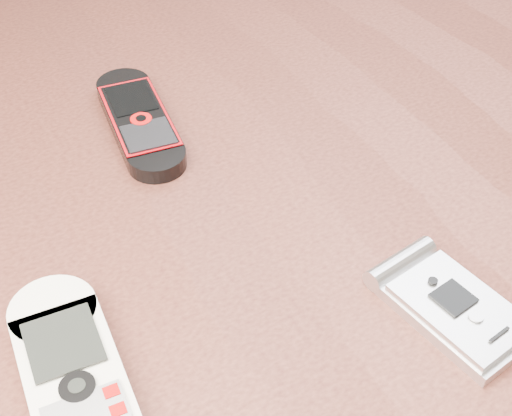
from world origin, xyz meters
The scene contains 4 objects.
table centered at (0.00, 0.00, 0.64)m, with size 1.20×0.80×0.75m.
nokia_white centered at (-0.14, -0.07, 0.76)m, with size 0.05×0.15×0.02m, color silver.
nokia_black_red centered at (-0.02, 0.13, 0.76)m, with size 0.04×0.13×0.01m, color black.
motorola_razr centered at (0.06, -0.12, 0.76)m, with size 0.05×0.09×0.01m, color silver.
Camera 1 is at (-0.15, -0.29, 1.07)m, focal length 50.00 mm.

